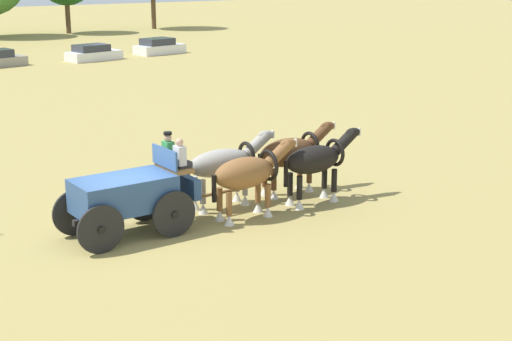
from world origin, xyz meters
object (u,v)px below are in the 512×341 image
at_px(show_wagon, 129,194).
at_px(draft_horse_rear_off, 248,174).
at_px(parked_vehicle_f, 159,47).
at_px(parked_vehicle_e, 93,53).
at_px(draft_horse_rear_near, 224,164).
at_px(draft_horse_lead_off, 316,161).
at_px(draft_horse_lead_near, 291,153).

xyz_separation_m(show_wagon, draft_horse_rear_off, (3.56, -0.41, 0.16)).
bearing_deg(parked_vehicle_f, parked_vehicle_e, -168.72).
height_order(parked_vehicle_e, parked_vehicle_f, parked_vehicle_f).
distance_m(draft_horse_rear_near, draft_horse_lead_off, 2.90).
height_order(draft_horse_rear_off, draft_horse_lead_off, draft_horse_lead_off).
height_order(draft_horse_rear_near, draft_horse_lead_off, same).
distance_m(draft_horse_lead_near, parked_vehicle_f, 39.90).
relative_size(draft_horse_lead_near, parked_vehicle_f, 0.73).
bearing_deg(draft_horse_rear_off, show_wagon, 173.44).
xyz_separation_m(show_wagon, parked_vehicle_f, (18.50, 38.97, -0.64)).
distance_m(show_wagon, parked_vehicle_e, 39.79).
relative_size(draft_horse_lead_near, parked_vehicle_e, 0.72).
relative_size(show_wagon, parked_vehicle_f, 1.34).
height_order(draft_horse_lead_near, draft_horse_lead_off, draft_horse_lead_off).
xyz_separation_m(show_wagon, draft_horse_lead_near, (6.07, 1.06, 0.15)).
relative_size(show_wagon, draft_horse_lead_off, 1.88).
distance_m(draft_horse_rear_off, parked_vehicle_f, 42.13).
height_order(show_wagon, draft_horse_lead_near, show_wagon).
relative_size(draft_horse_lead_off, parked_vehicle_f, 0.71).
height_order(draft_horse_lead_off, parked_vehicle_e, draft_horse_lead_off).
distance_m(draft_horse_rear_near, parked_vehicle_e, 37.98).
bearing_deg(parked_vehicle_f, draft_horse_lead_off, -107.47).
height_order(draft_horse_lead_off, parked_vehicle_f, draft_horse_lead_off).
distance_m(draft_horse_rear_off, draft_horse_lead_near, 2.91).
height_order(draft_horse_rear_near, draft_horse_lead_near, draft_horse_rear_near).
bearing_deg(parked_vehicle_e, show_wagon, -108.30).
distance_m(draft_horse_lead_off, parked_vehicle_f, 41.11).
relative_size(show_wagon, draft_horse_rear_near, 1.77).
bearing_deg(draft_horse_lead_near, parked_vehicle_e, 80.07).
bearing_deg(draft_horse_rear_near, parked_vehicle_e, 76.27).
height_order(draft_horse_rear_near, draft_horse_rear_off, draft_horse_rear_near).
xyz_separation_m(draft_horse_lead_off, parked_vehicle_f, (12.34, 39.20, -0.80)).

